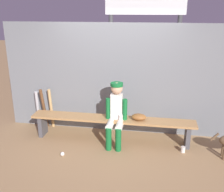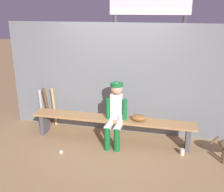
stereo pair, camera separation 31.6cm
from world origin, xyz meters
The scene contains 12 objects.
ground_plane centered at (0.00, 0.00, 0.00)m, with size 30.00×30.00×0.00m, color #9E7A51.
chainlink_fence centered at (0.00, 0.48, 1.11)m, with size 4.64×0.03×2.23m, color slate.
dugout_bench centered at (0.00, 0.00, 0.38)m, with size 3.17×0.36×0.47m.
player_seated centered at (0.09, -0.11, 0.65)m, with size 0.41×0.55×1.18m.
baseball_glove centered at (0.51, 0.00, 0.53)m, with size 0.28×0.20×0.12m, color brown.
bat_wood_tan centered at (-1.39, 0.37, 0.44)m, with size 0.06×0.06×0.88m, color tan.
bat_wood_dark centered at (-1.52, 0.31, 0.45)m, with size 0.06×0.06×0.91m, color brown.
bat_aluminum_silver centered at (-1.69, 0.36, 0.41)m, with size 0.06×0.06×0.81m, color #B7B7BC.
baseball centered at (-0.77, -0.73, 0.04)m, with size 0.07×0.07×0.07m, color white.
cup_on_ground centered at (1.35, -0.25, 0.06)m, with size 0.08×0.08×0.11m, color silver.
cup_on_bench centered at (0.18, -0.07, 0.52)m, with size 0.08×0.08×0.11m, color silver.
scoreboard centered at (0.55, 1.46, 2.31)m, with size 2.03×0.27×3.34m.
Camera 1 is at (0.77, -4.62, 2.50)m, focal length 42.34 mm.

